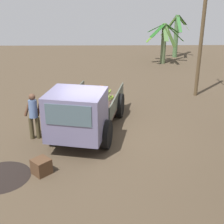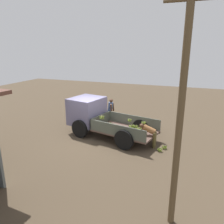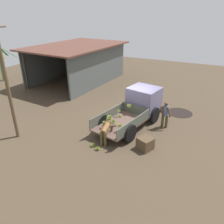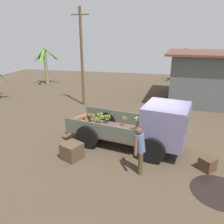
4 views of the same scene
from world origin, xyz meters
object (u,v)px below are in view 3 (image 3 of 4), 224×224
at_px(wooden_crate_0, 145,143).
at_px(wooden_crate_1, 163,108).
at_px(banana_bunch_on_ground_1, 93,145).
at_px(utility_pole, 7,82).
at_px(cargo_truck, 139,104).
at_px(banana_bunch_on_ground_0, 98,148).
at_px(person_foreground_visitor, 165,114).
at_px(person_worker_loading, 106,131).

relative_size(wooden_crate_0, wooden_crate_1, 1.45).
bearing_deg(banana_bunch_on_ground_1, utility_pole, 102.93).
xyz_separation_m(utility_pole, wooden_crate_1, (6.69, -6.17, -2.83)).
relative_size(cargo_truck, banana_bunch_on_ground_0, 21.47).
height_order(person_foreground_visitor, banana_bunch_on_ground_1, person_foreground_visitor).
relative_size(person_worker_loading, banana_bunch_on_ground_0, 4.71).
xyz_separation_m(cargo_truck, wooden_crate_1, (1.97, -1.01, -0.81)).
height_order(banana_bunch_on_ground_1, wooden_crate_0, wooden_crate_0).
height_order(cargo_truck, banana_bunch_on_ground_1, cargo_truck).
xyz_separation_m(person_worker_loading, wooden_crate_1, (5.15, -1.64, -0.46)).
height_order(utility_pole, wooden_crate_0, utility_pole).
bearing_deg(person_foreground_visitor, wooden_crate_0, -13.47).
distance_m(person_foreground_visitor, wooden_crate_0, 2.61).
bearing_deg(cargo_truck, banana_bunch_on_ground_0, -178.38).
distance_m(person_foreground_visitor, banana_bunch_on_ground_1, 4.49).
bearing_deg(wooden_crate_0, banana_bunch_on_ground_0, 118.83).
xyz_separation_m(cargo_truck, banana_bunch_on_ground_1, (-3.78, 1.05, -0.93)).
distance_m(banana_bunch_on_ground_1, wooden_crate_0, 2.60).
bearing_deg(wooden_crate_0, utility_pole, 106.36).
height_order(utility_pole, person_foreground_visitor, utility_pole).
bearing_deg(banana_bunch_on_ground_0, wooden_crate_0, -61.17).
distance_m(person_worker_loading, banana_bunch_on_ground_1, 0.93).
bearing_deg(wooden_crate_1, banana_bunch_on_ground_1, 160.28).
bearing_deg(utility_pole, banana_bunch_on_ground_1, -77.07).
bearing_deg(cargo_truck, wooden_crate_1, -15.69).
height_order(cargo_truck, utility_pole, utility_pole).
relative_size(cargo_truck, person_foreground_visitor, 3.11).
relative_size(cargo_truck, banana_bunch_on_ground_1, 19.74).
relative_size(person_worker_loading, wooden_crate_0, 1.67).
bearing_deg(banana_bunch_on_ground_0, person_worker_loading, -4.01).
bearing_deg(banana_bunch_on_ground_0, cargo_truck, -9.89).
bearing_deg(wooden_crate_0, person_foreground_visitor, -6.97).
distance_m(banana_bunch_on_ground_0, banana_bunch_on_ground_1, 0.39).
bearing_deg(person_foreground_visitor, person_worker_loading, -44.89).
bearing_deg(cargo_truck, utility_pole, 143.98).
bearing_deg(cargo_truck, person_foreground_visitor, -88.44).
relative_size(utility_pole, person_worker_loading, 5.41).
bearing_deg(wooden_crate_0, wooden_crate_1, 4.08).
height_order(banana_bunch_on_ground_0, wooden_crate_0, wooden_crate_0).
relative_size(person_foreground_visitor, wooden_crate_0, 2.45).
bearing_deg(person_worker_loading, banana_bunch_on_ground_0, 175.12).
distance_m(banana_bunch_on_ground_0, wooden_crate_1, 6.14).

